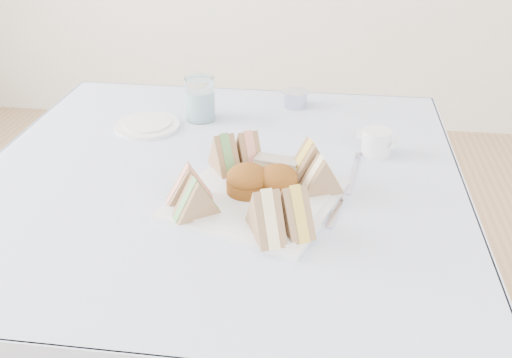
# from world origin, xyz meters

# --- Properties ---
(table) EXTENTS (0.90, 0.90, 0.74)m
(table) POSITION_xyz_m (0.00, 0.00, 0.37)
(table) COLOR brown
(table) RESTS_ON floor
(tablecloth) EXTENTS (1.02, 1.02, 0.01)m
(tablecloth) POSITION_xyz_m (0.00, 0.00, 0.74)
(tablecloth) COLOR #A8B7DD
(tablecloth) RESTS_ON table
(serving_plate) EXTENTS (0.36, 0.36, 0.01)m
(serving_plate) POSITION_xyz_m (0.10, -0.10, 0.75)
(serving_plate) COLOR silver
(serving_plate) RESTS_ON tablecloth
(sandwich_fl_a) EXTENTS (0.10, 0.07, 0.08)m
(sandwich_fl_a) POSITION_xyz_m (-0.03, -0.13, 0.80)
(sandwich_fl_a) COLOR olive
(sandwich_fl_a) RESTS_ON serving_plate
(sandwich_fl_b) EXTENTS (0.09, 0.08, 0.08)m
(sandwich_fl_b) POSITION_xyz_m (-0.00, -0.18, 0.80)
(sandwich_fl_b) COLOR olive
(sandwich_fl_b) RESTS_ON serving_plate
(sandwich_fr_a) EXTENTS (0.09, 0.11, 0.09)m
(sandwich_fr_a) POSITION_xyz_m (0.17, -0.20, 0.80)
(sandwich_fr_a) COLOR olive
(sandwich_fr_a) RESTS_ON serving_plate
(sandwich_fr_b) EXTENTS (0.08, 0.11, 0.09)m
(sandwich_fr_b) POSITION_xyz_m (0.13, -0.22, 0.80)
(sandwich_fr_b) COLOR olive
(sandwich_fr_b) RESTS_ON serving_plate
(sandwich_bl_a) EXTENTS (0.09, 0.10, 0.08)m
(sandwich_bl_a) POSITION_xyz_m (0.02, -0.00, 0.80)
(sandwich_bl_a) COLOR olive
(sandwich_bl_a) RESTS_ON serving_plate
(sandwich_bl_b) EXTENTS (0.08, 0.10, 0.08)m
(sandwich_bl_b) POSITION_xyz_m (0.06, 0.02, 0.80)
(sandwich_bl_b) COLOR olive
(sandwich_bl_b) RESTS_ON serving_plate
(sandwich_br_a) EXTENTS (0.10, 0.07, 0.08)m
(sandwich_br_a) POSITION_xyz_m (0.22, -0.07, 0.80)
(sandwich_br_a) COLOR olive
(sandwich_br_a) RESTS_ON serving_plate
(sandwich_br_b) EXTENTS (0.11, 0.08, 0.09)m
(sandwich_br_b) POSITION_xyz_m (0.19, -0.02, 0.80)
(sandwich_br_b) COLOR olive
(sandwich_br_b) RESTS_ON serving_plate
(scone_left) EXTENTS (0.11, 0.11, 0.06)m
(scone_left) POSITION_xyz_m (0.08, -0.09, 0.79)
(scone_left) COLOR brown
(scone_left) RESTS_ON serving_plate
(scone_right) EXTENTS (0.08, 0.08, 0.05)m
(scone_right) POSITION_xyz_m (0.13, -0.08, 0.78)
(scone_right) COLOR brown
(scone_right) RESTS_ON serving_plate
(pastry_slice) EXTENTS (0.09, 0.05, 0.04)m
(pastry_slice) POSITION_xyz_m (0.13, -0.02, 0.78)
(pastry_slice) COLOR beige
(pastry_slice) RESTS_ON serving_plate
(side_plate) EXTENTS (0.18, 0.18, 0.01)m
(side_plate) POSITION_xyz_m (-0.22, 0.21, 0.75)
(side_plate) COLOR silver
(side_plate) RESTS_ON tablecloth
(water_glass) EXTENTS (0.09, 0.09, 0.11)m
(water_glass) POSITION_xyz_m (-0.10, 0.28, 0.80)
(water_glass) COLOR white
(water_glass) RESTS_ON tablecloth
(tea_strainer) EXTENTS (0.07, 0.07, 0.04)m
(tea_strainer) POSITION_xyz_m (0.14, 0.40, 0.77)
(tea_strainer) COLOR #B1B0CC
(tea_strainer) RESTS_ON tablecloth
(knife) EXTENTS (0.05, 0.17, 0.00)m
(knife) POSITION_xyz_m (0.25, -0.09, 0.75)
(knife) COLOR #B1B0CC
(knife) RESTS_ON tablecloth
(fork) EXTENTS (0.03, 0.16, 0.00)m
(fork) POSITION_xyz_m (0.28, 0.02, 0.75)
(fork) COLOR #B1B0CC
(fork) RESTS_ON tablecloth
(creamer_jug) EXTENTS (0.08, 0.08, 0.06)m
(creamer_jug) POSITION_xyz_m (0.34, 0.14, 0.77)
(creamer_jug) COLOR silver
(creamer_jug) RESTS_ON tablecloth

